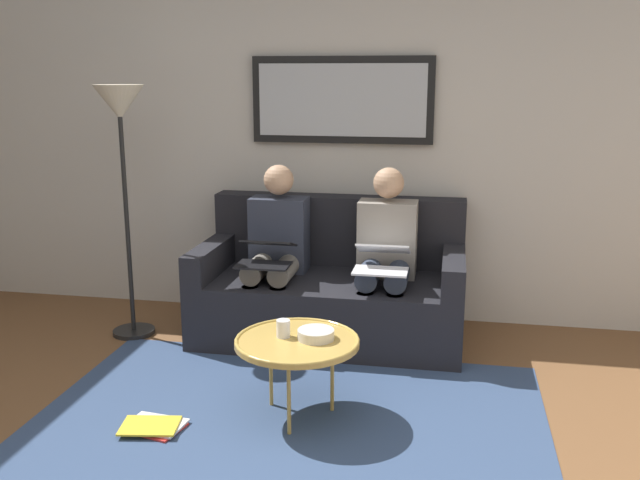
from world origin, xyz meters
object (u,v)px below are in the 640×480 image
framed_mirror (342,100)px  coffee_table (297,342)px  couch (332,289)px  laptop_black (266,253)px  bowl (316,334)px  cup (283,328)px  laptop_white (382,258)px  person_left (386,251)px  standing_lamp (121,131)px  magazine_stack (153,426)px  person_right (276,246)px

framed_mirror → coffee_table: framed_mirror is taller
couch → laptop_black: (0.37, 0.31, 0.31)m
framed_mirror → bowl: size_ratio=6.76×
couch → framed_mirror: framed_mirror is taller
couch → bowl: 1.20m
cup → laptop_white: 0.99m
person_left → standing_lamp: (1.69, 0.20, 0.76)m
laptop_white → bowl: bearing=74.8°
magazine_stack → cup: bearing=-153.4°
couch → standing_lamp: bearing=11.4°
coffee_table → person_right: size_ratio=0.55×
coffee_table → person_right: (0.40, -1.15, 0.20)m
person_right → laptop_black: (0.00, 0.24, 0.02)m
person_left → laptop_black: size_ratio=3.28×
standing_lamp → magazine_stack: bearing=119.1°
laptop_black → framed_mirror: bearing=-117.6°
person_right → person_left: bearing=180.0°
bowl → laptop_black: bearing=-60.7°
framed_mirror → person_right: size_ratio=1.10×
standing_lamp → coffee_table: bearing=145.0°
person_right → standing_lamp: size_ratio=0.69×
cup → magazine_stack: cup is taller
couch → coffee_table: (-0.03, 1.22, 0.09)m
cup → coffee_table: bearing=159.5°
coffee_table → person_left: (-0.33, -1.15, 0.20)m
framed_mirror → person_right: 1.11m
framed_mirror → coffee_table: bearing=91.2°
coffee_table → cup: bearing=-20.5°
coffee_table → magazine_stack: (0.68, 0.27, -0.39)m
cup → bowl: 0.17m
person_left → magazine_stack: (1.01, 1.42, -0.59)m
bowl → framed_mirror: bearing=-85.4°
magazine_stack → person_right: bearing=-101.0°
laptop_white → magazine_stack: (1.01, 1.18, -0.60)m
person_right → standing_lamp: standing_lamp is taller
couch → cup: bearing=87.9°
cup → bowl: cup is taller
couch → bowl: size_ratio=9.36×
bowl → person_right: person_right is taller
bowl → laptop_black: size_ratio=0.54×
laptop_white → person_right: (0.73, -0.24, -0.01)m
person_right → laptop_black: person_right is taller
cup → standing_lamp: 1.82m
laptop_black → magazine_stack: size_ratio=1.07×
cup → laptop_white: bearing=-114.8°
person_left → laptop_white: (-0.00, 0.24, 0.01)m
framed_mirror → couch: bearing=90.0°
cup → laptop_white: size_ratio=0.25×
cup → magazine_stack: 0.80m
cup → standing_lamp: size_ratio=0.05×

